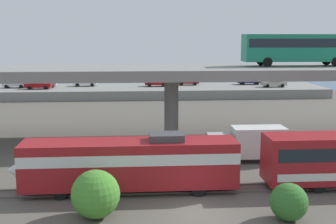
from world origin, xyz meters
The scene contains 19 objects.
ground_plane centered at (0.00, 0.00, 0.00)m, with size 260.00×260.00×0.00m, color #565149.
rail_strip_near centered at (0.00, 3.29, 0.06)m, with size 110.00×0.12×0.12m, color #59544C.
rail_strip_far centered at (0.00, 4.71, 0.06)m, with size 110.00×0.12×0.12m, color #59544C.
train_locomotive centered at (-4.95, 4.00, 2.19)m, with size 16.05×3.04×4.18m.
highway_overpass centered at (0.00, 20.00, 7.00)m, with size 96.00×10.57×7.69m.
transit_bus_on_overpass centered at (13.84, 20.79, 9.75)m, with size 12.00×2.68×3.40m.
service_truck_west centered at (6.09, 11.03, 1.64)m, with size 6.80×2.46×3.04m.
pier_parking_lot centered at (0.00, 55.00, 0.81)m, with size 61.54×12.84×1.62m, color gray.
parked_car_0 centered at (-20.30, 55.97, 2.39)m, with size 4.13×1.86×1.50m.
parked_car_1 centered at (18.06, 57.64, 2.39)m, with size 4.46×1.93×1.50m.
parked_car_2 centered at (21.55, 52.99, 2.39)m, with size 4.48×1.92×1.50m.
parked_car_3 centered at (0.09, 55.73, 2.39)m, with size 4.19×2.00×1.50m.
parked_car_4 centered at (-13.24, 57.03, 2.39)m, with size 4.38×1.99×1.50m.
parked_car_5 centered at (-20.98, 53.03, 2.39)m, with size 4.55×1.90×1.50m.
parked_car_6 centered at (6.12, 57.50, 2.39)m, with size 4.21×1.90×1.50m.
parked_car_7 centered at (-25.61, 55.17, 2.39)m, with size 4.11×1.88×1.50m.
harbor_water centered at (0.00, 78.00, 0.00)m, with size 140.00×36.00×0.01m, color #385B7A.
shrub_left centered at (-6.24, -0.43, 1.48)m, with size 2.97×2.97×2.97m, color #44872E.
shrub_right centered at (5.29, -1.67, 1.14)m, with size 2.28×2.28×2.28m, color #306828.
Camera 1 is at (-3.73, -26.10, 10.93)m, focal length 47.25 mm.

